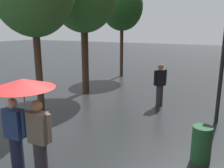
% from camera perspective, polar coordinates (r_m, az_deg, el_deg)
% --- Properties ---
extents(street_tree_2, '(2.46, 2.46, 5.57)m').
position_cam_1_polar(street_tree_2, '(14.65, 2.41, 18.04)').
color(street_tree_2, '#473323').
rests_on(street_tree_2, ground).
extents(couple_under_umbrella, '(1.20, 1.20, 2.05)m').
position_cam_1_polar(couple_under_umbrella, '(4.91, -20.14, -6.20)').
color(couple_under_umbrella, '#1E233D').
rests_on(couple_under_umbrella, ground).
extents(litter_bin, '(0.44, 0.44, 0.85)m').
position_cam_1_polar(litter_bin, '(5.87, 20.67, -13.38)').
color(litter_bin, '#1E4C28').
rests_on(litter_bin, ground).
extents(pedestrian_walking_midground, '(0.41, 0.49, 1.65)m').
position_cam_1_polar(pedestrian_walking_midground, '(9.25, 11.43, -0.18)').
color(pedestrian_walking_midground, '#2D2D33').
rests_on(pedestrian_walking_midground, ground).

